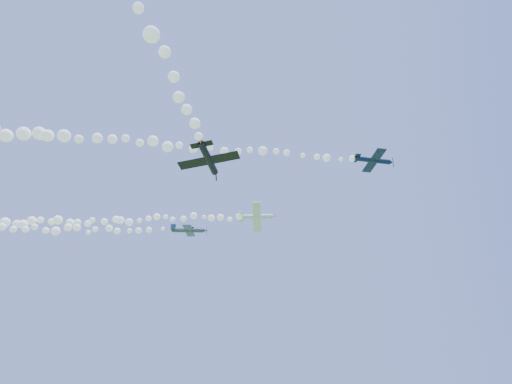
% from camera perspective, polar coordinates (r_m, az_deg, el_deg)
% --- Properties ---
extents(plane_white, '(7.79, 7.98, 2.56)m').
position_cam_1_polar(plane_white, '(87.99, 0.09, -3.29)').
color(plane_white, white).
extents(smoke_trail_white, '(70.73, 15.66, 3.22)m').
position_cam_1_polar(smoke_trail_white, '(96.85, -23.22, -3.63)').
color(smoke_trail_white, white).
extents(plane_navy, '(7.35, 7.77, 2.54)m').
position_cam_1_polar(plane_navy, '(76.99, 15.40, 4.11)').
color(plane_navy, '#0C1736').
extents(smoke_trail_navy, '(66.77, 25.96, 2.91)m').
position_cam_1_polar(smoke_trail_navy, '(72.60, -13.60, 6.37)').
color(smoke_trail_navy, white).
extents(plane_grey, '(7.35, 7.65, 2.31)m').
position_cam_1_polar(plane_grey, '(85.51, -8.93, -5.06)').
color(plane_grey, '#384451').
extents(plane_black, '(8.06, 7.80, 2.06)m').
position_cam_1_polar(plane_black, '(55.97, -6.32, 4.33)').
color(plane_black, black).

